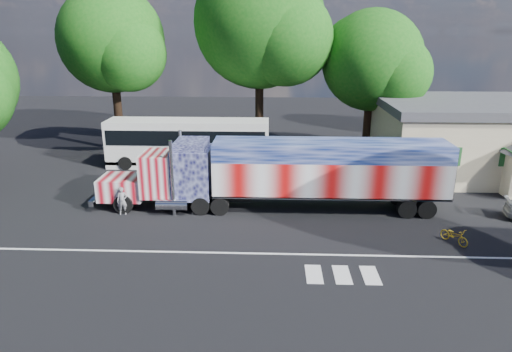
{
  "coord_description": "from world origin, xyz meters",
  "views": [
    {
      "loc": [
        1.02,
        -22.21,
        9.92
      ],
      "look_at": [
        0.0,
        3.0,
        1.9
      ],
      "focal_mm": 32.0,
      "sensor_mm": 36.0,
      "label": 1
    }
  ],
  "objects_px": {
    "coach_bus": "(188,142)",
    "bicycle": "(454,235)",
    "semi_truck": "(285,172)",
    "tree_nw_a": "(113,40)",
    "tree_n_mid": "(262,23)",
    "woman": "(122,201)",
    "tree_ne_a": "(374,61)"
  },
  "relations": [
    {
      "from": "woman",
      "to": "tree_nw_a",
      "type": "height_order",
      "value": "tree_nw_a"
    },
    {
      "from": "semi_truck",
      "to": "coach_bus",
      "type": "distance_m",
      "value": 11.27
    },
    {
      "from": "woman",
      "to": "tree_ne_a",
      "type": "height_order",
      "value": "tree_ne_a"
    },
    {
      "from": "tree_n_mid",
      "to": "coach_bus",
      "type": "bearing_deg",
      "value": -136.63
    },
    {
      "from": "bicycle",
      "to": "tree_ne_a",
      "type": "height_order",
      "value": "tree_ne_a"
    },
    {
      "from": "tree_ne_a",
      "to": "bicycle",
      "type": "bearing_deg",
      "value": -86.72
    },
    {
      "from": "woman",
      "to": "tree_nw_a",
      "type": "xyz_separation_m",
      "value": [
        -4.7,
        14.51,
        8.41
      ]
    },
    {
      "from": "semi_truck",
      "to": "woman",
      "type": "bearing_deg",
      "value": -172.05
    },
    {
      "from": "coach_bus",
      "to": "woman",
      "type": "bearing_deg",
      "value": -101.31
    },
    {
      "from": "tree_ne_a",
      "to": "tree_nw_a",
      "type": "xyz_separation_m",
      "value": [
        -21.11,
        0.5,
        1.57
      ]
    },
    {
      "from": "bicycle",
      "to": "tree_n_mid",
      "type": "distance_m",
      "value": 23.0
    },
    {
      "from": "woman",
      "to": "coach_bus",
      "type": "bearing_deg",
      "value": 64.11
    },
    {
      "from": "coach_bus",
      "to": "bicycle",
      "type": "distance_m",
      "value": 20.17
    },
    {
      "from": "coach_bus",
      "to": "semi_truck",
      "type": "bearing_deg",
      "value": -50.26
    },
    {
      "from": "semi_truck",
      "to": "coach_bus",
      "type": "bearing_deg",
      "value": 129.74
    },
    {
      "from": "semi_truck",
      "to": "tree_nw_a",
      "type": "bearing_deg",
      "value": 136.39
    },
    {
      "from": "coach_bus",
      "to": "bicycle",
      "type": "height_order",
      "value": "coach_bus"
    },
    {
      "from": "woman",
      "to": "tree_ne_a",
      "type": "bearing_deg",
      "value": 25.91
    },
    {
      "from": "tree_ne_a",
      "to": "tree_nw_a",
      "type": "relative_size",
      "value": 0.86
    },
    {
      "from": "woman",
      "to": "tree_ne_a",
      "type": "distance_m",
      "value": 22.63
    },
    {
      "from": "semi_truck",
      "to": "tree_n_mid",
      "type": "height_order",
      "value": "tree_n_mid"
    },
    {
      "from": "tree_ne_a",
      "to": "tree_n_mid",
      "type": "height_order",
      "value": "tree_n_mid"
    },
    {
      "from": "coach_bus",
      "to": "tree_ne_a",
      "type": "bearing_deg",
      "value": 15.74
    },
    {
      "from": "coach_bus",
      "to": "bicycle",
      "type": "bearing_deg",
      "value": -40.08
    },
    {
      "from": "coach_bus",
      "to": "woman",
      "type": "xyz_separation_m",
      "value": [
        -1.99,
        -9.95,
        -1.04
      ]
    },
    {
      "from": "woman",
      "to": "bicycle",
      "type": "relative_size",
      "value": 1.04
    },
    {
      "from": "woman",
      "to": "tree_n_mid",
      "type": "height_order",
      "value": "tree_n_mid"
    },
    {
      "from": "semi_truck",
      "to": "bicycle",
      "type": "relative_size",
      "value": 13.14
    },
    {
      "from": "coach_bus",
      "to": "woman",
      "type": "height_order",
      "value": "coach_bus"
    },
    {
      "from": "tree_ne_a",
      "to": "tree_nw_a",
      "type": "height_order",
      "value": "tree_nw_a"
    },
    {
      "from": "coach_bus",
      "to": "tree_n_mid",
      "type": "xyz_separation_m",
      "value": [
        5.42,
        5.12,
        8.71
      ]
    },
    {
      "from": "tree_nw_a",
      "to": "tree_ne_a",
      "type": "bearing_deg",
      "value": -1.37
    }
  ]
}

